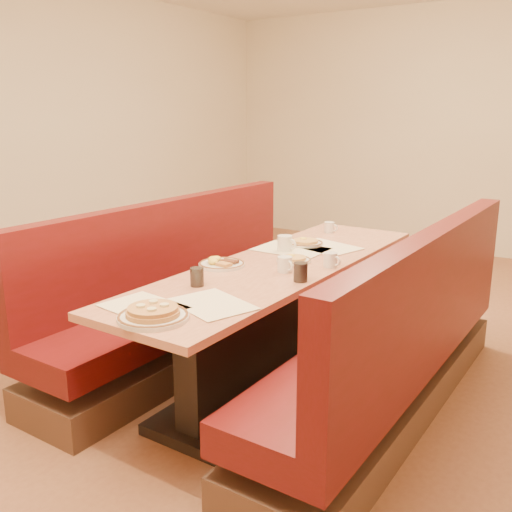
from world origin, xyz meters
The scene contains 19 objects.
ground centered at (0.00, 0.00, 0.00)m, with size 8.00×8.00×0.00m, color #9E6647.
room_envelope centered at (0.00, 0.00, 1.93)m, with size 6.04×8.04×2.82m.
diner_table centered at (0.00, 0.00, 0.37)m, with size 0.70×2.50×0.75m.
booth_left centered at (-0.73, 0.00, 0.36)m, with size 0.55×2.50×1.05m.
booth_right centered at (0.73, 0.00, 0.36)m, with size 0.55×2.50×1.05m.
placemat_near_left centered at (-0.12, -1.01, 0.75)m, with size 0.37×0.27×0.00m, color beige.
placemat_near_right centered at (0.12, -0.81, 0.75)m, with size 0.38×0.29×0.00m, color beige.
placemat_far_left centered at (-0.12, 0.33, 0.75)m, with size 0.44×0.33×0.00m, color beige.
placemat_far_right centered at (0.03, 0.52, 0.75)m, with size 0.42×0.32×0.00m, color beige.
pancake_plate centered at (0.03, -1.10, 0.77)m, with size 0.31×0.31×0.07m.
eggs_plate centered at (-0.25, -0.24, 0.77)m, with size 0.27×0.27×0.05m.
extra_plate_mid centered at (0.05, 0.08, 0.76)m, with size 0.21×0.21×0.04m.
extra_plate_far centered at (-0.10, 0.50, 0.77)m, with size 0.24×0.24×0.05m.
coffee_mug_a centered at (0.12, -0.14, 0.80)m, with size 0.11×0.08×0.09m.
coffee_mug_b centered at (-0.13, 0.28, 0.80)m, with size 0.13×0.09×0.10m.
coffee_mug_c centered at (0.28, 0.10, 0.79)m, with size 0.11×0.08×0.08m.
coffee_mug_d centered at (-0.15, 0.95, 0.79)m, with size 0.10×0.07×0.08m.
soda_tumbler_near centered at (-0.12, -0.62, 0.80)m, with size 0.07×0.07×0.10m.
soda_tumbler_mid centered at (0.28, -0.25, 0.80)m, with size 0.07×0.07×0.10m.
Camera 1 is at (1.69, -2.78, 1.63)m, focal length 40.00 mm.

